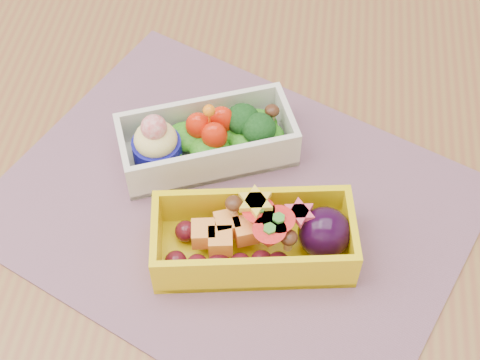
# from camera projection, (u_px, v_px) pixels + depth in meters

# --- Properties ---
(table) EXTENTS (1.20, 0.80, 0.75)m
(table) POSITION_uv_depth(u_px,v_px,m) (201.00, 241.00, 0.79)
(table) COLOR brown
(table) RESTS_ON ground
(placemat) EXTENTS (0.54, 0.49, 0.00)m
(placemat) POSITION_uv_depth(u_px,v_px,m) (232.00, 206.00, 0.70)
(placemat) COLOR #855B74
(placemat) RESTS_ON table
(bento_white) EXTENTS (0.19, 0.14, 0.07)m
(bento_white) POSITION_uv_depth(u_px,v_px,m) (206.00, 140.00, 0.72)
(bento_white) COLOR silver
(bento_white) RESTS_ON placemat
(bento_yellow) EXTENTS (0.20, 0.11, 0.06)m
(bento_yellow) POSITION_uv_depth(u_px,v_px,m) (258.00, 238.00, 0.64)
(bento_yellow) COLOR yellow
(bento_yellow) RESTS_ON placemat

